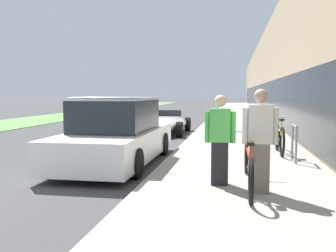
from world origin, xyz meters
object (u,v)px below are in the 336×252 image
Objects in this scene: person_rider at (260,141)px; bike_rack_hoop at (294,139)px; parked_sedan_curbside at (117,135)px; person_bystander at (220,140)px; tandem_bicycle at (248,165)px; cruiser_bike_nearest at (279,138)px; vintage_roadster_curbside at (165,124)px.

bike_rack_hoop is (0.95, 2.86, -0.30)m from person_rider.
person_rider is at bearing -38.49° from parked_sedan_curbside.
person_bystander is (-0.63, 0.41, -0.05)m from person_rider.
tandem_bicycle is 3.26× the size of bike_rack_hoop.
bike_rack_hoop is at bearing -80.95° from cruiser_bike_nearest.
bike_rack_hoop is 0.46× the size of cruiser_bike_nearest.
bike_rack_hoop is 0.19× the size of vintage_roadster_curbside.
parked_sedan_curbside is at bearing 144.42° from tandem_bicycle.
cruiser_bike_nearest reaches higher than vintage_roadster_curbside.
person_rider is 0.34× the size of parked_sedan_curbside.
person_bystander is 1.81× the size of bike_rack_hoop.
bike_rack_hoop is at bearing -56.79° from vintage_roadster_curbside.
parked_sedan_curbside is (-3.13, 2.48, -0.25)m from person_rider.
parked_sedan_curbside is (-2.97, 2.12, 0.20)m from tandem_bicycle.
tandem_bicycle reaches higher than vintage_roadster_curbside.
person_rider is at bearing -70.83° from vintage_roadster_curbside.
parked_sedan_curbside is 6.72m from vintage_roadster_curbside.
vintage_roadster_curbside is at bearing 90.62° from parked_sedan_curbside.
person_rider reaches higher than parked_sedan_curbside.
tandem_bicycle is 1.80× the size of person_bystander.
person_bystander is 9.17m from vintage_roadster_curbside.
person_bystander is at bearing -73.72° from vintage_roadster_curbside.
person_rider is 1.92× the size of bike_rack_hoop.
person_rider is 4.13m from cruiser_bike_nearest.
cruiser_bike_nearest is 6.50m from vintage_roadster_curbside.
person_rider reaches higher than bike_rack_hoop.
tandem_bicycle is 0.63m from person_bystander.
bike_rack_hoop is (1.11, 2.50, 0.15)m from tandem_bicycle.
person_bystander is at bearing 147.00° from person_rider.
bike_rack_hoop is at bearing 71.60° from person_rider.
tandem_bicycle is 3.66m from parked_sedan_curbside.
parked_sedan_curbside is at bearing -174.74° from bike_rack_hoop.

